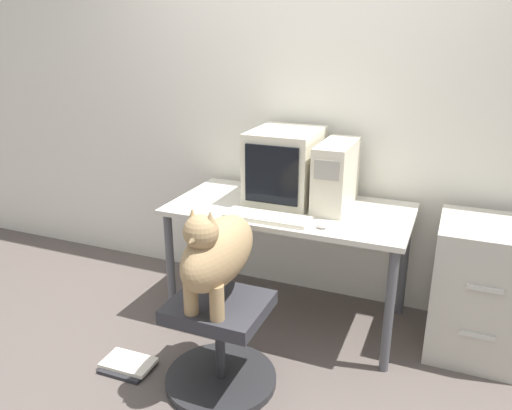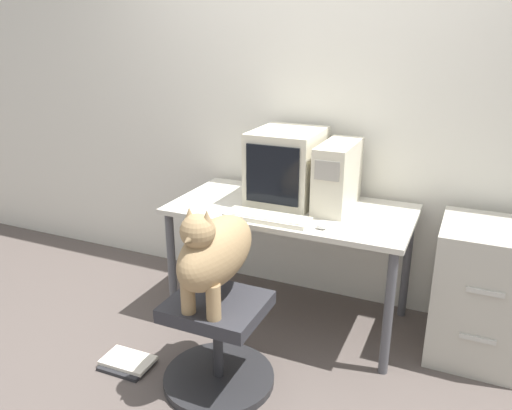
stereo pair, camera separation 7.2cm
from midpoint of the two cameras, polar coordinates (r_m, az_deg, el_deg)
name	(u,v)px [view 2 (the right image)]	position (r m, az deg, el deg)	size (l,w,h in m)	color
ground_plane	(266,347)	(2.97, 1.91, -15.90)	(12.00, 12.00, 0.00)	#564C47
wall_back	(317,101)	(3.20, 7.66, 11.70)	(8.00, 0.05, 2.60)	silver
desk	(291,220)	(2.97, 4.71, -1.76)	(1.40, 0.72, 0.74)	beige
crt_monitor	(287,166)	(3.00, 4.23, 4.50)	(0.38, 0.47, 0.43)	beige
pc_tower	(338,176)	(2.91, 10.01, 3.32)	(0.18, 0.45, 0.38)	beige
keyboard	(267,217)	(2.73, 2.02, -1.42)	(0.48, 0.16, 0.03)	beige
computer_mouse	(321,226)	(2.62, 8.27, -2.40)	(0.06, 0.05, 0.03)	silver
office_chair	(218,343)	(2.60, -3.56, -15.47)	(0.57, 0.57, 0.48)	#262628
dog	(214,251)	(2.34, -3.90, -5.32)	(0.24, 0.59, 0.52)	#9E7F56
filing_cabinet	(482,292)	(3.01, 25.09, -9.04)	(0.50, 0.52, 0.76)	#B7B2A3
book_stack_floor	(128,362)	(2.90, -13.75, -17.08)	(0.28, 0.20, 0.04)	#262628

